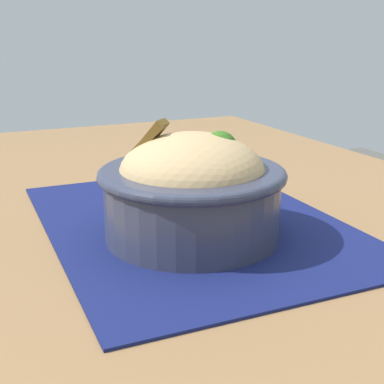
# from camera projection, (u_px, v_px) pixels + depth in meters

# --- Properties ---
(table) EXTENTS (1.39, 0.88, 0.77)m
(table) POSITION_uv_depth(u_px,v_px,m) (187.00, 279.00, 0.64)
(table) COLOR olive
(table) RESTS_ON ground_plane
(placemat) EXTENTS (0.43, 0.33, 0.00)m
(placemat) POSITION_uv_depth(u_px,v_px,m) (192.00, 223.00, 0.62)
(placemat) COLOR #11194C
(placemat) RESTS_ON table
(bowl) EXTENTS (0.20, 0.20, 0.12)m
(bowl) POSITION_uv_depth(u_px,v_px,m) (192.00, 188.00, 0.56)
(bowl) COLOR #2D3347
(bowl) RESTS_ON placemat
(fork) EXTENTS (0.04, 0.13, 0.00)m
(fork) POSITION_uv_depth(u_px,v_px,m) (172.00, 198.00, 0.70)
(fork) COLOR silver
(fork) RESTS_ON placemat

